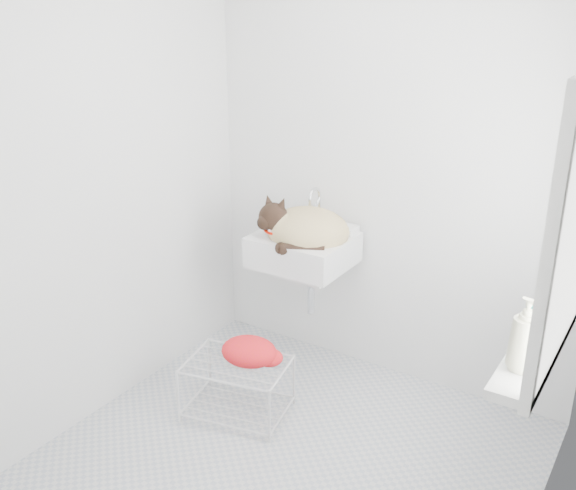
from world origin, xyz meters
The scene contains 14 objects.
floor centered at (0.00, 0.00, 0.00)m, with size 2.20×2.00×0.02m, color #BDBDBD.
back_wall centered at (0.00, 1.00, 1.25)m, with size 2.20×0.02×2.50m, color white.
right_wall centered at (1.10, 0.00, 1.25)m, with size 0.02×2.00×2.50m, color white.
left_wall centered at (-1.10, 0.00, 1.25)m, with size 0.02×2.00×2.50m, color white.
window_frame centered at (1.07, 0.20, 1.35)m, with size 0.04×0.90×1.10m, color white.
windowsill centered at (1.01, 0.20, 0.83)m, with size 0.16×0.88×0.04m, color white.
sink centered at (-0.39, 0.74, 0.85)m, with size 0.53×0.46×0.21m, color white.
faucet centered at (-0.39, 0.92, 0.99)m, with size 0.19×0.13×0.19m, color silver, non-canonical shape.
cat centered at (-0.38, 0.72, 0.89)m, with size 0.53×0.47×0.31m.
wire_rack centered at (-0.44, 0.15, 0.15)m, with size 0.52×0.36×0.31m, color silver.
towel centered at (-0.39, 0.19, 0.34)m, with size 0.31×0.22×0.13m, color red.
bottle_a centered at (1.00, -0.04, 0.85)m, with size 0.09×0.09×0.24m, color beige.
bottle_b centered at (1.00, 0.17, 0.85)m, with size 0.10×0.10×0.22m, color #157B6D.
bottle_c centered at (1.00, 0.32, 0.85)m, with size 0.12×0.12×0.16m, color #B1BECC.
Camera 1 is at (1.39, -2.21, 2.11)m, focal length 40.51 mm.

